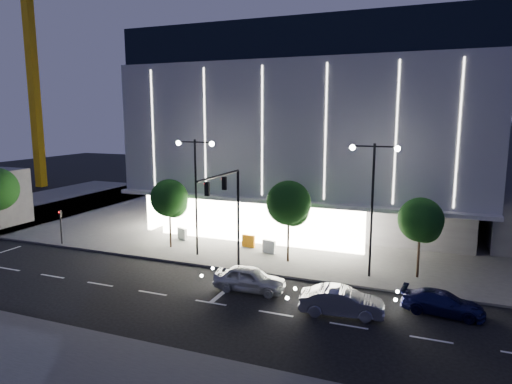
{
  "coord_description": "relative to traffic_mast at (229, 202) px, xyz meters",
  "views": [
    {
      "loc": [
        13.66,
        -23.83,
        10.79
      ],
      "look_at": [
        1.12,
        7.91,
        5.0
      ],
      "focal_mm": 32.0,
      "sensor_mm": 36.0,
      "label": 1
    }
  ],
  "objects": [
    {
      "name": "tree_left",
      "position": [
        -6.97,
        3.68,
        -0.99
      ],
      "size": [
        3.02,
        3.02,
        5.72
      ],
      "color": "black",
      "rests_on": "ground"
    },
    {
      "name": "car_second",
      "position": [
        8.37,
        -3.63,
        -4.28
      ],
      "size": [
        4.7,
        2.18,
        1.49
      ],
      "primitive_type": "imported",
      "rotation": [
        0.0,
        0.0,
        1.71
      ],
      "color": "#A5A8AD",
      "rests_on": "ground"
    },
    {
      "name": "car_lead",
      "position": [
        2.4,
        -2.28,
        -4.26
      ],
      "size": [
        4.59,
        2.02,
        1.54
      ],
      "primitive_type": "imported",
      "rotation": [
        0.0,
        0.0,
        1.62
      ],
      "color": "#B2B6BB",
      "rests_on": "ground"
    },
    {
      "name": "car_third",
      "position": [
        13.5,
        -1.49,
        -4.4
      ],
      "size": [
        4.48,
        2.13,
        1.26
      ],
      "primitive_type": "imported",
      "rotation": [
        0.0,
        0.0,
        1.49
      ],
      "color": "#121446",
      "rests_on": "ground"
    },
    {
      "name": "traffic_mast",
      "position": [
        0.0,
        0.0,
        0.0
      ],
      "size": [
        0.33,
        5.89,
        7.07
      ],
      "color": "black",
      "rests_on": "ground"
    },
    {
      "name": "barrier_d",
      "position": [
        1.0,
        5.09,
        -4.38
      ],
      "size": [
        1.13,
        0.51,
        1.0
      ],
      "primitive_type": "cube",
      "rotation": [
        0.0,
        0.0,
        -0.25
      ],
      "color": "white",
      "rests_on": "sidewalk_museum"
    },
    {
      "name": "museum",
      "position": [
        1.98,
        18.97,
        4.25
      ],
      "size": [
        30.0,
        25.8,
        18.0
      ],
      "color": "#4C4C51",
      "rests_on": "ground"
    },
    {
      "name": "sidewalk_museum",
      "position": [
        4.0,
        20.66,
        -4.95
      ],
      "size": [
        70.0,
        40.0,
        0.15
      ],
      "primitive_type": "cube",
      "color": "#474747",
      "rests_on": "ground"
    },
    {
      "name": "street_lamp_west",
      "position": [
        -4.0,
        2.66,
        0.93
      ],
      "size": [
        3.16,
        0.36,
        9.0
      ],
      "color": "black",
      "rests_on": "ground"
    },
    {
      "name": "tree_right",
      "position": [
        12.03,
        3.68,
        -1.14
      ],
      "size": [
        2.91,
        2.91,
        5.51
      ],
      "color": "black",
      "rests_on": "ground"
    },
    {
      "name": "tower_crane",
      "position": [
        -41.92,
        24.66,
        15.48
      ],
      "size": [
        32.0,
        2.0,
        28.5
      ],
      "color": "gold",
      "rests_on": "ground"
    },
    {
      "name": "barrier_b",
      "position": [
        -7.29,
        5.98,
        -4.38
      ],
      "size": [
        1.1,
        0.69,
        1.0
      ],
      "primitive_type": "cube",
      "rotation": [
        0.0,
        0.0,
        -0.44
      ],
      "color": "silver",
      "rests_on": "sidewalk_museum"
    },
    {
      "name": "ground",
      "position": [
        -1.0,
        -3.34,
        -5.03
      ],
      "size": [
        160.0,
        160.0,
        0.0
      ],
      "primitive_type": "plane",
      "color": "black",
      "rests_on": "ground"
    },
    {
      "name": "barrier_c",
      "position": [
        -1.1,
        5.98,
        -4.38
      ],
      "size": [
        1.11,
        0.32,
        1.0
      ],
      "primitive_type": "cube",
      "rotation": [
        0.0,
        0.0,
        -0.07
      ],
      "color": "orange",
      "rests_on": "sidewalk_museum"
    },
    {
      "name": "ped_signal_far",
      "position": [
        -16.0,
        1.16,
        -3.14
      ],
      "size": [
        0.22,
        0.24,
        3.0
      ],
      "color": "black",
      "rests_on": "ground"
    },
    {
      "name": "tree_mid",
      "position": [
        3.03,
        3.68,
        -0.69
      ],
      "size": [
        3.25,
        3.25,
        6.15
      ],
      "color": "black",
      "rests_on": "ground"
    },
    {
      "name": "street_lamp_east",
      "position": [
        9.0,
        2.66,
        0.93
      ],
      "size": [
        3.16,
        0.36,
        9.0
      ],
      "color": "black",
      "rests_on": "ground"
    }
  ]
}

